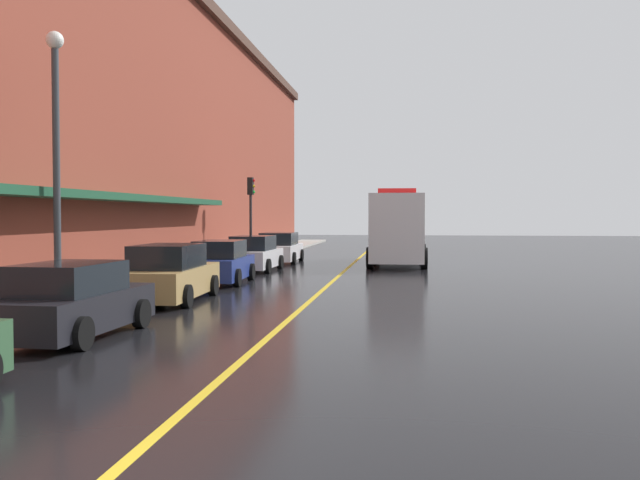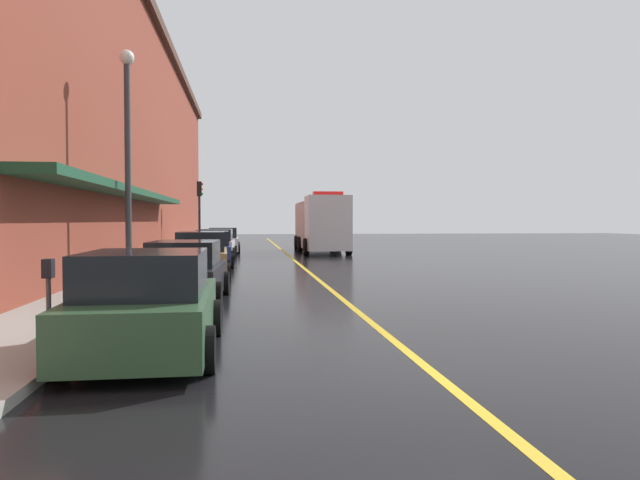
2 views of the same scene
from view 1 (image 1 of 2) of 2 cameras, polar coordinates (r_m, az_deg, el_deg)
ground_plane at (r=31.30m, az=2.04°, el=-2.53°), size 112.00×112.00×0.00m
sidewalk_left at (r=32.45m, az=-8.94°, el=-2.26°), size 2.40×70.00×0.15m
lane_center_stripe at (r=31.30m, az=2.04°, el=-2.52°), size 0.16×70.00×0.01m
brick_building_left at (r=34.68m, az=-22.00°, el=8.88°), size 14.24×64.00×13.41m
parked_car_1 at (r=15.12m, az=-19.61°, el=-4.81°), size 2.08×4.33×1.54m
parked_car_2 at (r=20.64m, az=-12.18°, el=-2.78°), size 2.13×4.79×1.66m
parked_car_3 at (r=25.78m, az=-8.12°, el=-1.88°), size 2.06×4.21×1.58m
parked_car_4 at (r=31.23m, az=-5.42°, el=-1.18°), size 2.09×4.29×1.58m
parked_car_5 at (r=36.56m, az=-3.32°, el=-0.69°), size 2.15×4.80×1.59m
box_truck at (r=35.74m, az=6.41°, el=0.88°), size 2.84×9.25×3.73m
parking_meter_0 at (r=35.08m, az=-6.25°, el=-0.31°), size 0.14×0.18×1.33m
street_lamp_left at (r=18.83m, az=-20.80°, el=7.70°), size 0.44×0.44×6.94m
traffic_light_near at (r=36.31m, az=-5.68°, el=3.08°), size 0.38×0.36×4.30m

